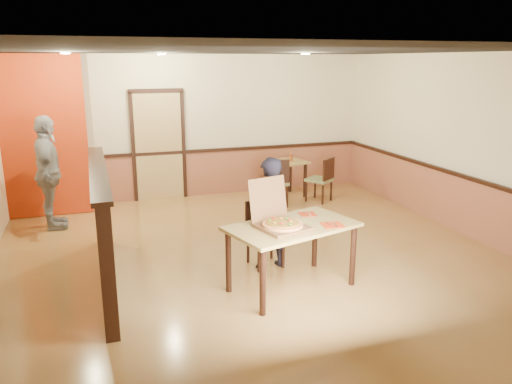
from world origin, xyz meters
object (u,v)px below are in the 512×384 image
main_table (292,234)px  diner (269,214)px  passerby (49,173)px  side_chair_right (322,178)px  condiment (291,157)px  side_table (287,169)px  diner_chair (263,230)px  side_chair_left (276,180)px  pizza_box (280,222)px

main_table → diner: diner is taller
main_table → passerby: bearing=114.7°
passerby → diner: bearing=-134.4°
side_chair_right → passerby: 4.90m
condiment → side_table: bearing=110.6°
side_chair_right → side_table: (-0.49, 0.60, 0.08)m
diner_chair → side_chair_left: bearing=59.8°
pizza_box → condiment: size_ratio=4.30×
main_table → side_chair_left: size_ratio=1.83×
main_table → side_chair_right: side_chair_right is taller
pizza_box → diner: bearing=64.5°
side_chair_right → pizza_box: 4.07m
diner_chair → condiment: (1.64, 3.04, 0.34)m
diner_chair → diner: size_ratio=0.58×
condiment → diner_chair: bearing=-118.4°
condiment → main_table: bearing=-112.2°
diner → side_chair_left: bearing=-120.6°
main_table → passerby: 4.38m
side_chair_left → pizza_box: (-1.25, -3.39, 0.37)m
diner_chair → side_chair_right: side_chair_right is taller
diner → diner_chair: bearing=-86.5°
side_chair_left → condiment: (0.50, 0.52, 0.31)m
passerby → pizza_box: size_ratio=2.59×
condiment → passerby: bearing=-172.9°
side_chair_right → pizza_box: (-2.20, -3.40, 0.40)m
main_table → side_chair_left: bearing=56.2°
main_table → side_chair_right: size_ratio=1.93×
main_table → diner_chair: bearing=78.7°
diner_chair → main_table: bearing=-91.1°
main_table → diner: (-0.04, 0.68, 0.05)m
main_table → condiment: bearing=51.8°
main_table → diner: bearing=77.3°
side_table → side_chair_right: bearing=-50.9°
diner → condiment: 3.57m
main_table → side_chair_right: (2.03, 3.36, -0.22)m
diner → passerby: bearing=-51.0°
side_chair_left → pizza_box: 3.63m
diner → condiment: size_ratio=8.99×
side_chair_right → condiment: condiment is taller
side_table → passerby: bearing=-171.5°
passerby → pizza_box: (2.68, -3.35, -0.05)m
diner → pizza_box: 0.75m
diner_chair → side_table: (1.61, 3.14, 0.08)m
side_chair_left → diner: (-1.11, -2.66, 0.24)m
main_table → side_table: bearing=52.7°
side_chair_left → diner: size_ratio=0.62×
main_table → side_chair_right: bearing=42.9°
side_chair_left → side_chair_right: (0.95, 0.01, -0.03)m
condiment → diner: bearing=-116.9°
passerby → condiment: 4.46m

